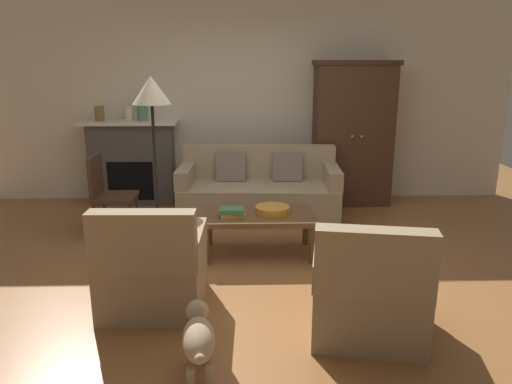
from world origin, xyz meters
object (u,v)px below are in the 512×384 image
mantel_vase_bronze (100,113)px  armchair_near_left (153,271)px  mantel_vase_cream (129,114)px  floor_lamp (152,101)px  mantel_vase_jade (142,110)px  dog (199,337)px  armoire (352,133)px  coffee_table (259,219)px  fireplace (132,162)px  couch (259,193)px  fruit_bowl (272,210)px  armchair_near_right (368,293)px  side_chair_wooden (107,190)px  book_stack (232,212)px

mantel_vase_bronze → armchair_near_left: (1.16, -2.96, -0.90)m
mantel_vase_cream → floor_lamp: (0.64, -1.83, 0.31)m
mantel_vase_jade → dog: (1.03, -3.80, -1.01)m
armoire → armchair_near_left: 3.68m
mantel_vase_cream → armchair_near_left: 3.19m
coffee_table → mantel_vase_jade: 2.54m
armoire → coffee_table: (-1.31, -1.81, -0.58)m
fireplace → dog: size_ratio=2.20×
couch → fruit_bowl: 1.17m
mantel_vase_jade → armchair_near_left: bearing=-78.5°
floor_lamp → dog: 2.41m
mantel_vase_jade → armchair_near_right: mantel_vase_jade is taller
coffee_table → mantel_vase_cream: bearing=131.3°
fruit_bowl → couch: bearing=94.7°
mantel_vase_cream → armchair_near_left: mantel_vase_cream is taller
armoire → mantel_vase_cream: (-2.95, 0.06, 0.26)m
mantel_vase_bronze → side_chair_wooden: 1.48m
side_chair_wooden → armchair_near_left: bearing=-65.2°
mantel_vase_cream → armchair_near_right: size_ratio=0.21×
book_stack → dog: bearing=-95.4°
book_stack → coffee_table: bearing=15.8°
mantel_vase_bronze → armoire: bearing=-1.0°
book_stack → mantel_vase_cream: 2.50m
armoire → fruit_bowl: bearing=-123.1°
book_stack → side_chair_wooden: (-1.39, 0.69, 0.05)m
book_stack → dog: book_stack is taller
book_stack → mantel_vase_cream: bearing=125.5°
mantel_vase_jade → armchair_near_left: mantel_vase_jade is taller
couch → floor_lamp: (-1.04, -1.13, 1.20)m
book_stack → armchair_near_left: size_ratio=0.30×
coffee_table → mantel_vase_cream: mantel_vase_cream is taller
mantel_vase_bronze → dog: bearing=-67.3°
fireplace → book_stack: fireplace is taller
fruit_bowl → mantel_vase_cream: (-1.78, 1.85, 0.76)m
couch → side_chair_wooden: size_ratio=2.17×
fireplace → mantel_vase_jade: bearing=-5.7°
armoire → floor_lamp: 2.96m
mantel_vase_bronze → mantel_vase_cream: bearing=0.0°
mantel_vase_cream → floor_lamp: floor_lamp is taller
mantel_vase_jade → side_chair_wooden: 1.47m
book_stack → floor_lamp: size_ratio=0.15×
fruit_bowl → mantel_vase_bronze: size_ratio=1.76×
fireplace → mantel_vase_cream: size_ratio=6.86×
mantel_vase_bronze → dog: mantel_vase_bronze is taller
armchair_near_right → fireplace: bearing=124.8°
fireplace → armchair_near_left: fireplace is taller
coffee_table → floor_lamp: bearing=177.7°
armoire → mantel_vase_cream: bearing=178.8°
armchair_near_left → book_stack: bearing=59.5°
book_stack → side_chair_wooden: size_ratio=0.29×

